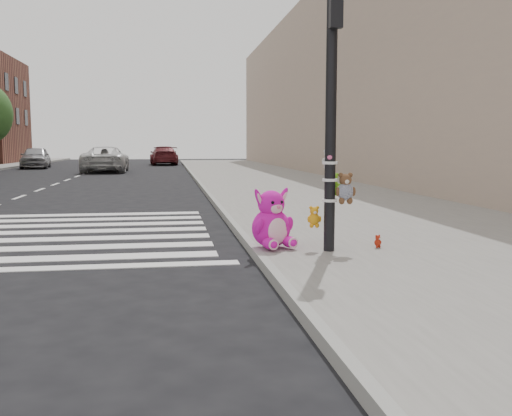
{
  "coord_description": "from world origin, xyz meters",
  "views": [
    {
      "loc": [
        0.26,
        -6.26,
        1.71
      ],
      "look_at": [
        1.57,
        2.2,
        0.75
      ],
      "focal_mm": 40.0,
      "sensor_mm": 36.0,
      "label": 1
    }
  ],
  "objects": [
    {
      "name": "red_teddy",
      "position": [
        3.4,
        1.91,
        0.24
      ],
      "size": [
        0.17,
        0.15,
        0.2
      ],
      "primitive_type": null,
      "rotation": [
        0.0,
        0.0,
        0.46
      ],
      "color": "#B52612",
      "rests_on": "sidewalk_near"
    },
    {
      "name": "pink_bunny",
      "position": [
        1.81,
        2.17,
        0.52
      ],
      "size": [
        0.75,
        0.82,
        0.93
      ],
      "rotation": [
        0.0,
        0.0,
        0.34
      ],
      "color": "#DE12AD",
      "rests_on": "sidewalk_near"
    },
    {
      "name": "sidewalk_near",
      "position": [
        5.0,
        10.0,
        0.07
      ],
      "size": [
        7.0,
        80.0,
        0.14
      ],
      "primitive_type": "cube",
      "color": "slate",
      "rests_on": "ground"
    },
    {
      "name": "signal_pole",
      "position": [
        2.63,
        1.8,
        1.81
      ],
      "size": [
        0.69,
        0.48,
        4.0
      ],
      "color": "black",
      "rests_on": "sidewalk_near"
    },
    {
      "name": "bld_near",
      "position": [
        10.5,
        20.0,
        5.0
      ],
      "size": [
        5.0,
        60.0,
        10.0
      ],
      "primitive_type": "cube",
      "color": "gray",
      "rests_on": "ground"
    },
    {
      "name": "ground",
      "position": [
        0.0,
        0.0,
        0.0
      ],
      "size": [
        120.0,
        120.0,
        0.0
      ],
      "primitive_type": "plane",
      "color": "black",
      "rests_on": "ground"
    },
    {
      "name": "car_silver_deep",
      "position": [
        -8.97,
        36.06,
        0.77
      ],
      "size": [
        2.34,
        4.72,
        1.55
      ],
      "primitive_type": "imported",
      "rotation": [
        0.0,
        0.0,
        0.12
      ],
      "color": "#9D9DA2",
      "rests_on": "ground"
    },
    {
      "name": "curb_edge",
      "position": [
        1.55,
        10.0,
        0.07
      ],
      "size": [
        0.12,
        80.0,
        0.15
      ],
      "primitive_type": "cube",
      "color": "gray",
      "rests_on": "ground"
    },
    {
      "name": "car_maroon_near",
      "position": [
        -0.05,
        41.61,
        0.76
      ],
      "size": [
        2.46,
        5.37,
        1.52
      ],
      "primitive_type": "imported",
      "rotation": [
        0.0,
        0.0,
        3.21
      ],
      "color": "maroon",
      "rests_on": "ground"
    },
    {
      "name": "car_white_near",
      "position": [
        -3.5,
        29.71,
        0.78
      ],
      "size": [
        2.69,
        5.65,
        1.56
      ],
      "primitive_type": "imported",
      "rotation": [
        0.0,
        0.0,
        3.16
      ],
      "color": "silver",
      "rests_on": "ground"
    }
  ]
}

